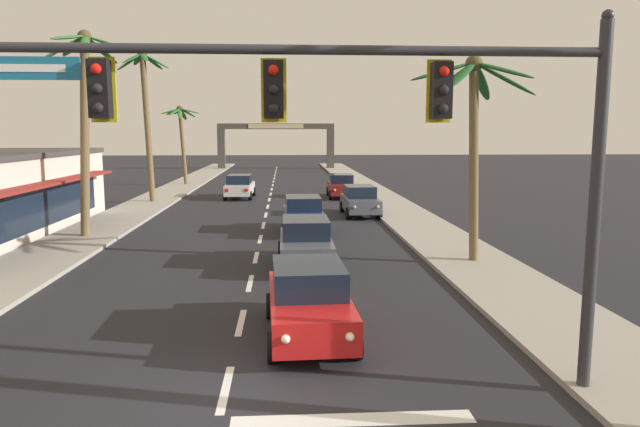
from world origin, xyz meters
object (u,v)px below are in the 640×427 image
sedan_oncoming_far (240,186)px  traffic_signal_mast (375,119)px  sedan_fifth_in_queue (303,214)px  sedan_parked_nearest_kerb (341,186)px  palm_left_farthest (181,126)px  town_gateway_arch (276,139)px  sedan_parked_mid_kerb (360,200)px  palm_right_second (474,113)px  palm_left_second (85,99)px  sedan_third_in_queue (306,242)px  palm_left_third (146,103)px  sedan_lead_at_stop_bar (309,300)px

sedan_oncoming_far → traffic_signal_mast: bearing=-81.5°
sedan_fifth_in_queue → sedan_parked_nearest_kerb: 14.66m
palm_left_farthest → town_gateway_arch: bearing=70.5°
traffic_signal_mast → sedan_parked_nearest_kerb: size_ratio=2.50×
sedan_parked_mid_kerb → palm_right_second: (2.31, -12.28, 4.47)m
traffic_signal_mast → town_gateway_arch: bearing=92.3°
palm_left_farthest → palm_left_second: bearing=-89.0°
sedan_third_in_queue → sedan_oncoming_far: (-3.94, 21.35, 0.00)m
sedan_parked_nearest_kerb → palm_left_third: palm_left_third is taller
sedan_fifth_in_queue → palm_right_second: bearing=-50.9°
sedan_parked_mid_kerb → palm_right_second: 13.27m
sedan_parked_nearest_kerb → palm_right_second: (2.51, -21.32, 4.47)m
sedan_oncoming_far → town_gateway_arch: 32.74m
palm_right_second → sedan_parked_nearest_kerb: bearing=96.7°
traffic_signal_mast → palm_left_second: size_ratio=1.25×
sedan_parked_nearest_kerb → town_gateway_arch: town_gateway_arch is taller
sedan_fifth_in_queue → sedan_parked_nearest_kerb: bearing=77.5°
palm_left_second → palm_left_farthest: bearing=91.0°
sedan_parked_mid_kerb → palm_left_second: palm_left_second is taller
sedan_fifth_in_queue → sedan_parked_mid_kerb: size_ratio=1.00×
sedan_third_in_queue → sedan_parked_nearest_kerb: 21.57m
sedan_third_in_queue → sedan_lead_at_stop_bar: bearing=-91.4°
sedan_parked_nearest_kerb → town_gateway_arch: 33.11m
sedan_lead_at_stop_bar → sedan_oncoming_far: size_ratio=1.00×
traffic_signal_mast → sedan_parked_nearest_kerb: 31.87m
sedan_parked_nearest_kerb → sedan_parked_mid_kerb: size_ratio=1.00×
palm_left_second → town_gateway_arch: 48.64m
sedan_oncoming_far → palm_left_third: size_ratio=0.45×
palm_right_second → town_gateway_arch: bearing=98.1°
sedan_third_in_queue → sedan_oncoming_far: same height
palm_left_third → palm_left_farthest: (-0.02, 12.84, -1.37)m
sedan_oncoming_far → town_gateway_arch: size_ratio=0.30×
sedan_fifth_in_queue → town_gateway_arch: town_gateway_arch is taller
traffic_signal_mast → sedan_fifth_in_queue: (-0.66, 17.20, -4.02)m
palm_left_second → sedan_lead_at_stop_bar: bearing=-54.8°
traffic_signal_mast → sedan_parked_nearest_kerb: traffic_signal_mast is taller
sedan_third_in_queue → sedan_parked_nearest_kerb: same height
sedan_parked_mid_kerb → palm_right_second: bearing=-79.3°
sedan_parked_mid_kerb → palm_left_third: (-13.21, 6.43, 5.68)m
sedan_lead_at_stop_bar → sedan_parked_nearest_kerb: bearing=83.0°
sedan_oncoming_far → palm_left_second: (-5.33, -15.47, 5.21)m
town_gateway_arch → sedan_fifth_in_queue: bearing=-87.6°
traffic_signal_mast → sedan_third_in_queue: bearing=94.5°
sedan_lead_at_stop_bar → sedan_third_in_queue: (0.17, 7.00, 0.00)m
palm_left_third → town_gateway_arch: (7.88, 35.18, -2.73)m
palm_right_second → palm_left_second: bearing=158.7°
palm_left_second → palm_left_farthest: palm_left_second is taller
sedan_third_in_queue → palm_left_second: palm_left_second is taller
sedan_fifth_in_queue → palm_left_second: palm_left_second is taller
town_gateway_arch → sedan_oncoming_far: bearing=-93.7°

